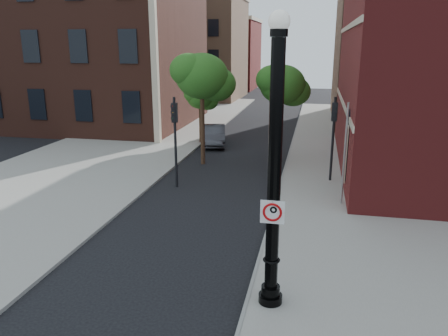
% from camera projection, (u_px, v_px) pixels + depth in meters
% --- Properties ---
extents(ground, '(120.00, 120.00, 0.00)m').
position_uv_depth(ground, '(182.00, 280.00, 12.70)').
color(ground, black).
rests_on(ground, ground).
extents(sidewalk_right, '(8.00, 60.00, 0.12)m').
position_uv_depth(sidewalk_right, '(364.00, 186.00, 20.90)').
color(sidewalk_right, gray).
rests_on(sidewalk_right, ground).
extents(sidewalk_left, '(10.00, 50.00, 0.12)m').
position_uv_depth(sidewalk_left, '(137.00, 139.00, 31.42)').
color(sidewalk_left, gray).
rests_on(sidewalk_left, ground).
extents(curb_edge, '(0.10, 60.00, 0.14)m').
position_uv_depth(curb_edge, '(281.00, 181.00, 21.68)').
color(curb_edge, gray).
rests_on(curb_edge, ground).
extents(victorian_building, '(18.60, 14.60, 17.95)m').
position_uv_depth(victorian_building, '(80.00, 18.00, 36.08)').
color(victorian_building, '#4E271D').
rests_on(victorian_building, ground).
extents(bg_building_tan_a, '(12.00, 12.00, 12.00)m').
position_uv_depth(bg_building_tan_a, '(194.00, 50.00, 54.88)').
color(bg_building_tan_a, '#916B4F').
rests_on(bg_building_tan_a, ground).
extents(bg_building_red, '(12.00, 12.00, 10.00)m').
position_uv_depth(bg_building_red, '(218.00, 55.00, 68.33)').
color(bg_building_red, maroon).
rests_on(bg_building_red, ground).
extents(lamppost, '(0.62, 0.62, 7.34)m').
position_uv_depth(lamppost, '(274.00, 183.00, 10.53)').
color(lamppost, black).
rests_on(lamppost, ground).
extents(no_parking_sign, '(0.59, 0.06, 0.59)m').
position_uv_depth(no_parking_sign, '(272.00, 212.00, 10.54)').
color(no_parking_sign, white).
rests_on(no_parking_sign, ground).
extents(parked_car, '(2.28, 4.29, 1.34)m').
position_uv_depth(parked_car, '(214.00, 135.00, 29.69)').
color(parked_car, '#303035').
rests_on(parked_car, ground).
extents(traffic_signal_left, '(0.31, 0.37, 4.30)m').
position_uv_depth(traffic_signal_left, '(175.00, 127.00, 20.29)').
color(traffic_signal_left, black).
rests_on(traffic_signal_left, ground).
extents(traffic_signal_right, '(0.29, 0.36, 4.23)m').
position_uv_depth(traffic_signal_right, '(334.00, 126.00, 20.95)').
color(traffic_signal_right, black).
rests_on(traffic_signal_right, ground).
extents(utility_pole, '(0.09, 0.09, 4.39)m').
position_uv_depth(utility_pole, '(345.00, 156.00, 17.97)').
color(utility_pole, '#999999').
rests_on(utility_pole, ground).
extents(street_tree_a, '(3.44, 3.11, 6.20)m').
position_uv_depth(street_tree_a, '(203.00, 77.00, 23.81)').
color(street_tree_a, '#342315').
rests_on(street_tree_a, ground).
extents(street_tree_b, '(2.22, 2.01, 4.00)m').
position_uv_depth(street_tree_b, '(201.00, 98.00, 29.53)').
color(street_tree_b, '#342315').
rests_on(street_tree_b, ground).
extents(street_tree_c, '(3.07, 2.78, 5.54)m').
position_uv_depth(street_tree_c, '(283.00, 86.00, 24.72)').
color(street_tree_c, '#342315').
rests_on(street_tree_c, ground).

